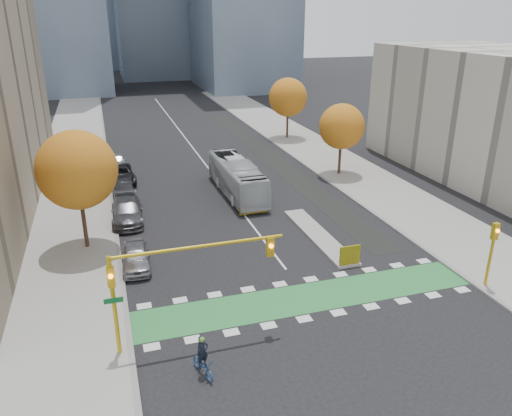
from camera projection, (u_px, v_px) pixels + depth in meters
ground at (318, 312)px, 27.09m from camera, size 300.00×300.00×0.00m
sidewalk_west at (69, 209)px, 41.08m from camera, size 7.00×120.00×0.15m
sidewalk_east at (362, 178)px, 48.57m from camera, size 7.00×120.00×0.15m
curb_west at (113, 204)px, 42.05m from camera, size 0.30×120.00×0.16m
curb_east at (329, 182)px, 47.60m from camera, size 0.30×120.00×0.16m
bike_crossing at (308, 298)px, 28.42m from camera, size 20.00×3.00×0.01m
centre_line at (188, 142)px, 62.62m from camera, size 0.15×70.00×0.01m
bike_lane_paint at (270, 158)px, 55.81m from camera, size 2.50×50.00×0.01m
median_island at (318, 235)px, 36.16m from camera, size 1.60×10.00×0.16m
hazard_board at (350, 255)px, 31.63m from camera, size 1.40×0.12×1.30m
tree_west at (77, 170)px, 32.36m from camera, size 5.20×5.20×8.22m
tree_east_near at (342, 127)px, 48.18m from camera, size 4.40×4.40×7.08m
tree_east_far at (288, 97)px, 62.39m from camera, size 4.80×4.80×7.65m
traffic_signal_west at (169, 272)px, 22.96m from camera, size 8.53×0.56×5.20m
traffic_signal_east at (493, 245)px, 28.55m from camera, size 0.35×0.43×4.10m
cyclist at (203, 362)px, 22.17m from camera, size 1.11×1.83×2.00m
bus at (237, 177)px, 44.15m from camera, size 2.76×11.13×3.09m
parked_car_a at (136, 257)px, 31.58m from camera, size 1.97×4.42×1.48m
parked_car_b at (123, 191)px, 43.04m from camera, size 1.75×4.67×1.52m
parked_car_c at (127, 211)px, 38.57m from camera, size 2.61×5.86×1.67m
parked_car_d at (120, 174)px, 47.48m from camera, size 2.89×5.71×1.55m
parked_car_e at (117, 161)px, 51.93m from camera, size 1.84×4.41×1.49m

